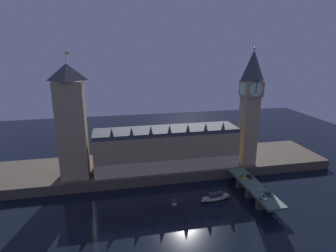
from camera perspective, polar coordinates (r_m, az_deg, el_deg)
name	(u,v)px	position (r m, az deg, el deg)	size (l,w,h in m)	color
ground_plane	(174,200)	(154.34, 1.29, -14.81)	(400.00, 400.00, 0.00)	black
embankment	(161,166)	(187.00, -1.43, -8.06)	(220.00, 42.00, 5.95)	#4C4438
parliament_hall	(167,148)	(174.27, -0.28, -4.47)	(87.72, 21.16, 29.56)	tan
clock_tower	(250,105)	(180.00, 16.33, 4.21)	(11.53, 11.64, 72.55)	tan
victoria_tower	(72,122)	(164.89, -19.00, 0.76)	(15.45, 15.45, 70.31)	tan
bridge	(254,189)	(162.22, 17.03, -12.10)	(10.01, 46.00, 6.56)	#476656
car_northbound_lead	(242,177)	(167.95, 14.79, -9.92)	(1.84, 4.68, 1.38)	yellow
car_northbound_trail	(264,197)	(149.80, 18.84, -13.56)	(2.08, 4.28, 1.52)	white
car_southbound_lead	(269,194)	(154.00, 19.77, -12.82)	(1.87, 4.41, 1.43)	#235633
car_southbound_trail	(249,176)	(169.48, 16.22, -9.77)	(1.89, 3.97, 1.48)	black
pedestrian_near_rail	(261,198)	(147.86, 18.30, -13.80)	(0.38, 0.38, 1.83)	black
pedestrian_mid_walk	(265,186)	(160.55, 19.07, -11.45)	(0.38, 0.38, 1.63)	black
street_lamp_near	(261,193)	(145.99, 18.32, -12.76)	(1.34, 0.60, 6.71)	#2D3333
boat_upstream	(216,197)	(155.60, 9.66, -14.11)	(17.26, 6.00, 4.33)	#B2A893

